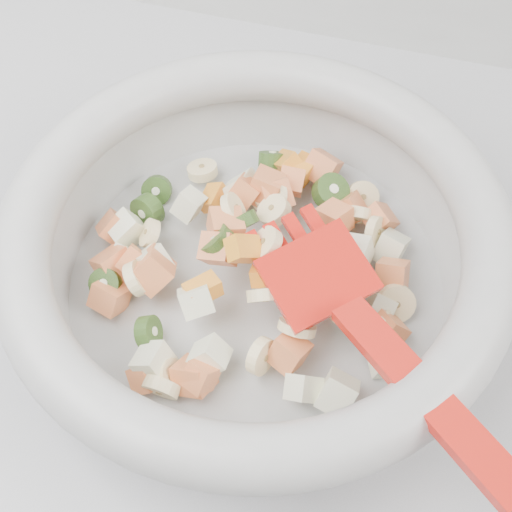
# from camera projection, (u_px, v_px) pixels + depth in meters

# --- Properties ---
(counter) EXTENTS (2.00, 0.60, 0.90)m
(counter) POSITION_uv_depth(u_px,v_px,m) (214.00, 445.00, 0.93)
(counter) COLOR #95959A
(counter) RESTS_ON ground
(mixing_bowl) EXTENTS (0.41, 0.37, 0.12)m
(mixing_bowl) POSITION_uv_depth(u_px,v_px,m) (256.00, 251.00, 0.49)
(mixing_bowl) COLOR #BABAB8
(mixing_bowl) RESTS_ON counter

